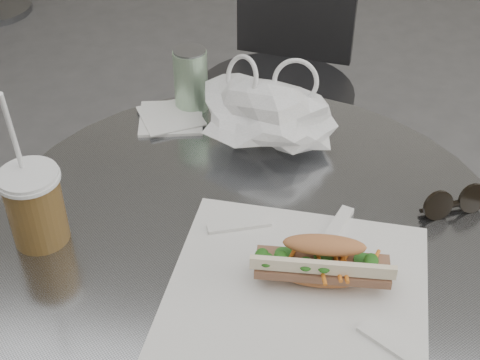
# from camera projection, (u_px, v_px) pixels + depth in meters

# --- Properties ---
(cafe_table) EXTENTS (0.76, 0.76, 0.74)m
(cafe_table) POSITION_uv_depth(u_px,v_px,m) (248.00, 345.00, 1.13)
(cafe_table) COLOR slate
(cafe_table) RESTS_ON ground
(chair_far) EXTENTS (0.41, 0.44, 0.78)m
(chair_far) POSITION_uv_depth(u_px,v_px,m) (278.00, 127.00, 1.87)
(chair_far) COLOR #2A2B2D
(chair_far) RESTS_ON ground
(sandwich_paper) EXTENTS (0.35, 0.33, 0.00)m
(sandwich_paper) POSITION_uv_depth(u_px,v_px,m) (297.00, 291.00, 0.86)
(sandwich_paper) COLOR white
(sandwich_paper) RESTS_ON cafe_table
(banh_mi) EXTENTS (0.21, 0.09, 0.07)m
(banh_mi) POSITION_uv_depth(u_px,v_px,m) (323.00, 262.00, 0.85)
(banh_mi) COLOR #C17D49
(banh_mi) RESTS_ON sandwich_paper
(iced_coffee) EXTENTS (0.08, 0.08, 0.24)m
(iced_coffee) POSITION_uv_depth(u_px,v_px,m) (35.00, 205.00, 0.90)
(iced_coffee) COLOR brown
(iced_coffee) RESTS_ON cafe_table
(sunglasses) EXTENTS (0.10, 0.06, 0.05)m
(sunglasses) POSITION_uv_depth(u_px,v_px,m) (454.00, 203.00, 0.97)
(sunglasses) COLOR black
(sunglasses) RESTS_ON cafe_table
(plastic_bag) EXTENTS (0.26, 0.24, 0.11)m
(plastic_bag) POSITION_uv_depth(u_px,v_px,m) (266.00, 116.00, 1.09)
(plastic_bag) COLOR white
(plastic_bag) RESTS_ON cafe_table
(napkin_stack) EXTENTS (0.14, 0.14, 0.01)m
(napkin_stack) POSITION_uv_depth(u_px,v_px,m) (171.00, 117.00, 1.18)
(napkin_stack) COLOR white
(napkin_stack) RESTS_ON cafe_table
(drink_can) EXTENTS (0.06, 0.06, 0.11)m
(drink_can) POSITION_uv_depth(u_px,v_px,m) (191.00, 79.00, 1.18)
(drink_can) COLOR #5E9E5C
(drink_can) RESTS_ON cafe_table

